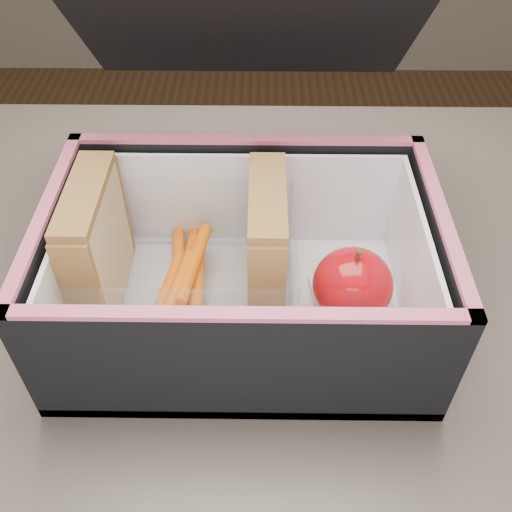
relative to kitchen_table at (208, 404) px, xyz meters
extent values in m
cube|color=brown|center=(0.00, 0.00, 0.08)|extent=(1.20, 0.80, 0.03)
cube|color=black|center=(0.04, 0.21, 0.28)|extent=(0.30, 0.14, 0.15)
cube|color=tan|center=(-0.09, 0.05, 0.16)|extent=(0.01, 0.10, 0.11)
cube|color=#D36973|center=(-0.09, 0.05, 0.16)|extent=(0.01, 0.10, 0.10)
cube|color=tan|center=(-0.08, 0.05, 0.16)|extent=(0.01, 0.10, 0.11)
cube|color=brown|center=(-0.09, 0.05, 0.22)|extent=(0.03, 0.10, 0.01)
cube|color=tan|center=(0.05, 0.05, 0.16)|extent=(0.01, 0.10, 0.11)
cube|color=#D36973|center=(0.05, 0.05, 0.16)|extent=(0.01, 0.10, 0.10)
cube|color=tan|center=(0.06, 0.05, 0.16)|extent=(0.01, 0.10, 0.11)
cube|color=brown|center=(0.05, 0.05, 0.22)|extent=(0.03, 0.10, 0.01)
cylinder|color=#D64313|center=(-0.02, 0.06, 0.11)|extent=(0.02, 0.09, 0.01)
cylinder|color=#D64313|center=(-0.02, 0.03, 0.13)|extent=(0.02, 0.09, 0.01)
cylinder|color=#D64313|center=(-0.01, 0.06, 0.14)|extent=(0.03, 0.09, 0.01)
cylinder|color=#D64313|center=(-0.03, 0.08, 0.11)|extent=(0.02, 0.09, 0.01)
cylinder|color=#D64313|center=(0.00, 0.04, 0.13)|extent=(0.01, 0.09, 0.01)
cylinder|color=#D64313|center=(-0.02, 0.02, 0.14)|extent=(0.03, 0.09, 0.01)
cylinder|color=#D64313|center=(-0.02, 0.08, 0.11)|extent=(0.02, 0.09, 0.01)
cylinder|color=#D64313|center=(-0.03, 0.03, 0.13)|extent=(0.03, 0.09, 0.01)
cube|color=white|center=(0.13, 0.03, 0.11)|extent=(0.08, 0.08, 0.01)
ellipsoid|color=maroon|center=(0.12, 0.03, 0.14)|extent=(0.08, 0.08, 0.06)
cylinder|color=#4A351A|center=(0.12, 0.03, 0.18)|extent=(0.01, 0.01, 0.01)
camera|label=1|loc=(0.05, -0.29, 0.49)|focal=40.00mm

